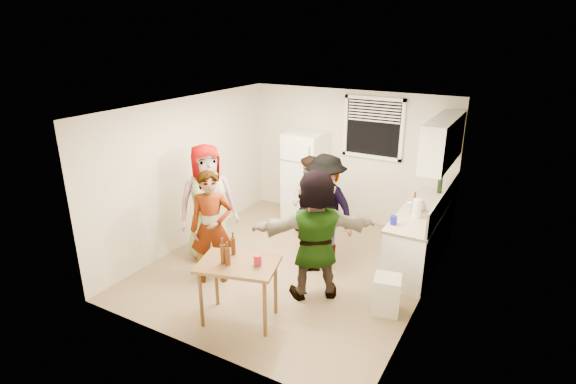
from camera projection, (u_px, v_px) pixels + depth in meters
The scene contains 23 objects.
room at pixel (292, 266), 7.10m from camera, with size 4.00×4.50×2.50m, color beige, non-canonical shape.
window at pixel (373, 128), 8.07m from camera, with size 1.12×0.10×1.06m, color white, non-canonical shape.
refrigerator at pixel (305, 176), 8.69m from camera, with size 0.70×0.70×1.70m, color white.
counter_lower at pixel (421, 236), 7.11m from camera, with size 0.60×2.20×0.86m, color white.
countertop at pixel (424, 210), 6.96m from camera, with size 0.64×2.22×0.04m, color beige.
backsplash at pixel (444, 201), 6.76m from camera, with size 0.03×2.20×0.36m, color beige.
upper_cabinets at pixel (443, 141), 6.70m from camera, with size 0.34×1.60×0.70m, color white.
kettle at pixel (418, 211), 6.86m from camera, with size 0.25×0.21×0.21m, color silver, non-canonical shape.
paper_towel at pixel (416, 217), 6.64m from camera, with size 0.13×0.13×0.28m, color white.
wine_bottle at pixel (439, 193), 7.64m from camera, with size 0.08×0.08×0.32m, color black.
beer_bottle_counter at pixel (413, 213), 6.80m from camera, with size 0.06×0.06×0.25m, color #47230C.
blue_cup at pixel (393, 224), 6.40m from camera, with size 0.10×0.10×0.13m, color #1214B3.
picture_frame at pixel (444, 200), 7.13m from camera, with size 0.02×0.17×0.14m, color #E9DA49.
trash_bin at pixel (387, 295), 5.87m from camera, with size 0.34×0.34×0.50m, color beige.
serving_table at pixel (240, 319), 5.79m from camera, with size 0.97×0.64×0.82m, color brown, non-canonical shape.
beer_bottle_table at pixel (224, 263), 5.50m from camera, with size 0.07×0.07×0.25m, color #47230C.
red_cup at pixel (258, 265), 5.47m from camera, with size 0.10×0.10×0.13m, color #A31830.
guest_grey at pixel (211, 257), 7.37m from camera, with size 0.93×1.90×0.60m, color #959595.
guest_stripe at pixel (215, 279), 6.72m from camera, with size 0.61×1.68×0.40m, color #141933.
guest_back_left at pixel (309, 237), 8.06m from camera, with size 0.73×1.49×0.57m, color brown.
guest_back_right at pixel (324, 255), 7.43m from camera, with size 1.11×1.72×0.64m, color #38383C.
guest_black at pixel (315, 266), 7.08m from camera, with size 0.91×1.55×0.38m, color black.
guest_orange at pixel (314, 294), 6.34m from camera, with size 1.70×1.84×0.54m, color #E7925C.
Camera 1 is at (3.02, -5.50, 3.51)m, focal length 28.00 mm.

